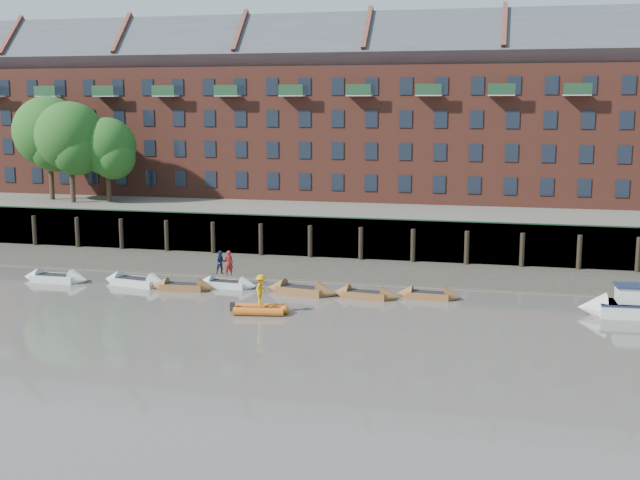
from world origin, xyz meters
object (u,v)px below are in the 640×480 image
(rowboat_5, at_px, (365,295))
(person_rib_crew, at_px, (261,290))
(rowboat_1, at_px, (136,282))
(rowboat_4, at_px, (301,290))
(rowboat_2, at_px, (183,287))
(rowboat_6, at_px, (428,295))
(motor_launch, at_px, (623,306))
(person_rower_b, at_px, (221,262))
(person_rower_a, at_px, (229,263))
(rowboat_3, at_px, (227,284))
(rib_tender, at_px, (262,310))
(rowboat_0, at_px, (55,278))

(rowboat_5, xyz_separation_m, person_rib_crew, (-5.19, -5.03, 1.18))
(rowboat_1, xyz_separation_m, rowboat_4, (11.32, 0.15, -0.01))
(rowboat_2, distance_m, rowboat_6, 15.76)
(rowboat_4, distance_m, motor_launch, 19.17)
(motor_launch, relative_size, person_rower_b, 3.70)
(person_rower_a, relative_size, person_rower_b, 1.07)
(person_rower_b, bearing_deg, person_rib_crew, -84.04)
(rowboat_5, distance_m, person_rower_a, 9.34)
(rowboat_3, bearing_deg, rowboat_5, -1.07)
(rowboat_4, height_order, person_rib_crew, person_rib_crew)
(rib_tender, xyz_separation_m, person_rib_crew, (-0.05, 0.02, 1.16))
(rowboat_6, height_order, person_rower_a, person_rower_a)
(rowboat_4, bearing_deg, rowboat_1, -169.42)
(person_rower_a, xyz_separation_m, person_rower_b, (-0.66, 0.34, -0.06))
(rowboat_2, height_order, person_rower_a, person_rower_a)
(rowboat_2, bearing_deg, person_rower_a, 22.66)
(rowboat_5, xyz_separation_m, motor_launch, (14.99, -0.88, 0.38))
(rowboat_5, xyz_separation_m, person_rower_a, (-9.20, 0.74, 1.43))
(rowboat_3, bearing_deg, rib_tender, -50.25)
(rowboat_4, height_order, person_rower_a, person_rower_a)
(rowboat_4, height_order, rib_tender, rowboat_4)
(rowboat_5, height_order, motor_launch, motor_launch)
(motor_launch, bearing_deg, rib_tender, 8.83)
(rowboat_2, distance_m, motor_launch, 26.87)
(rowboat_1, height_order, person_rower_b, person_rower_b)
(rowboat_3, height_order, rowboat_4, rowboat_4)
(rowboat_3, distance_m, rowboat_6, 13.20)
(rowboat_2, relative_size, rowboat_5, 1.00)
(rowboat_1, bearing_deg, person_rower_a, 16.20)
(motor_launch, height_order, person_rower_b, person_rower_b)
(rib_tender, bearing_deg, rowboat_6, 24.50)
(rowboat_3, xyz_separation_m, motor_launch, (24.37, -1.68, 0.38))
(rowboat_1, bearing_deg, rowboat_0, -168.70)
(motor_launch, height_order, person_rib_crew, person_rib_crew)
(person_rib_crew, bearing_deg, rowboat_4, -10.41)
(rowboat_3, height_order, person_rower_a, person_rower_a)
(rowboat_5, bearing_deg, rowboat_1, -173.37)
(rowboat_2, distance_m, person_rower_a, 3.31)
(rowboat_3, xyz_separation_m, rowboat_4, (5.22, -0.68, 0.03))
(rowboat_5, bearing_deg, rowboat_0, -172.82)
(rowboat_0, bearing_deg, person_rib_crew, -16.07)
(rowboat_3, bearing_deg, person_rower_b, 153.32)
(rib_tender, bearing_deg, rowboat_5, 35.99)
(rowboat_5, distance_m, rowboat_6, 3.91)
(rowboat_3, xyz_separation_m, person_rower_b, (-0.48, 0.29, 1.38))
(rowboat_5, height_order, person_rower_a, person_rower_a)
(rowboat_0, relative_size, rowboat_1, 0.95)
(rowboat_3, relative_size, person_rib_crew, 2.37)
(rib_tender, height_order, person_rower_b, person_rower_b)
(rowboat_3, height_order, rowboat_5, rowboat_5)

